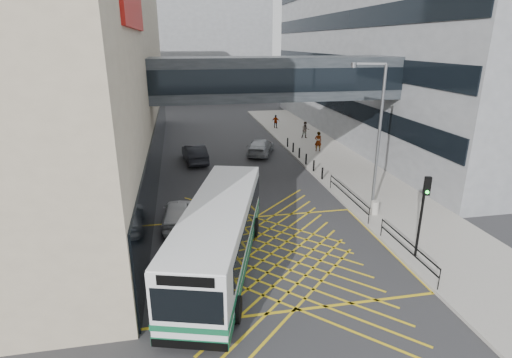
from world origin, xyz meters
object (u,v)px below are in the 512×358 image
car_dark (195,153)px  pedestrian_a (318,141)px  traffic_light (423,206)px  bus (220,233)px  pedestrian_b (305,130)px  pedestrian_c (276,122)px  street_lamp (376,130)px  car_white (178,213)px  litter_bin (375,208)px  car_silver (260,146)px

car_dark → pedestrian_a: pedestrian_a is taller
pedestrian_a → traffic_light: bearing=85.0°
bus → pedestrian_b: bearing=80.3°
pedestrian_c → street_lamp: bearing=116.2°
car_white → pedestrian_a: 18.95m
bus → litter_bin: bearing=38.1°
pedestrian_c → car_dark: bearing=76.3°
litter_bin → pedestrian_b: 20.14m
bus → pedestrian_c: 31.25m
street_lamp → pedestrian_c: size_ratio=5.50×
car_white → litter_bin: car_white is taller
car_dark → traffic_light: size_ratio=1.23×
car_silver → pedestrian_c: (4.03, 10.64, 0.19)m
car_white → pedestrian_c: (11.71, 24.75, 0.23)m
car_dark → litter_bin: car_dark is taller
pedestrian_b → street_lamp: bearing=-93.9°
car_white → car_dark: 12.74m
traffic_light → street_lamp: (0.35, 5.86, 2.31)m
traffic_light → litter_bin: bearing=100.6°
bus → car_white: size_ratio=2.59×
car_silver → pedestrian_b: 7.68m
litter_bin → street_lamp: bearing=92.3°
pedestrian_a → pedestrian_b: size_ratio=1.05×
street_lamp → pedestrian_c: bearing=110.4°
car_silver → car_dark: bearing=34.0°
bus → street_lamp: (9.69, 4.62, 3.43)m
bus → car_dark: 17.60m
bus → litter_bin: (9.71, 3.89, -1.16)m
pedestrian_b → pedestrian_c: 6.04m
pedestrian_c → traffic_light: bearing=115.6°
car_white → street_lamp: bearing=-178.0°
pedestrian_c → car_silver: bearing=95.7°
car_white → street_lamp: street_lamp is taller
car_dark → pedestrian_a: (11.64, 0.99, 0.30)m
car_dark → pedestrian_c: bearing=-137.0°
bus → traffic_light: 9.49m
pedestrian_a → bus: bearing=59.3°
car_silver → street_lamp: 15.57m
car_dark → bus: bearing=84.4°
car_silver → traffic_light: traffic_light is taller
car_silver → street_lamp: street_lamp is taller
bus → car_white: (-1.93, 4.92, -1.00)m
car_dark → pedestrian_a: bearing=177.9°
bus → car_dark: size_ratio=2.32×
traffic_light → pedestrian_c: size_ratio=2.59×
traffic_light → bus: bearing=-172.8°
car_silver → pedestrian_a: size_ratio=2.63×
pedestrian_c → pedestrian_a: bearing=123.8°
bus → pedestrian_c: size_ratio=7.38×
bus → street_lamp: bearing=41.8°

